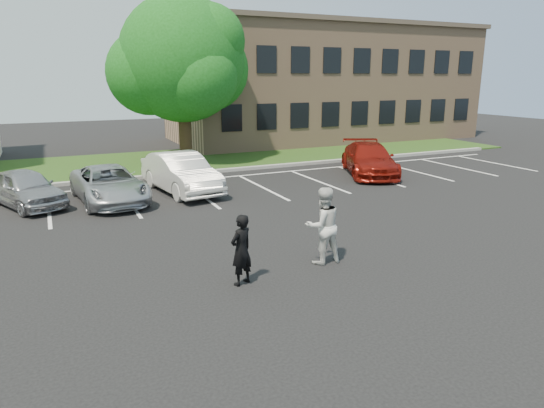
% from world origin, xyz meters
% --- Properties ---
extents(ground_plane, '(90.00, 90.00, 0.00)m').
position_xyz_m(ground_plane, '(0.00, 0.00, 0.00)').
color(ground_plane, black).
rests_on(ground_plane, ground).
extents(curb, '(40.00, 0.30, 0.15)m').
position_xyz_m(curb, '(0.00, 12.00, 0.07)').
color(curb, gray).
rests_on(curb, ground).
extents(grass_strip, '(44.00, 8.00, 0.08)m').
position_xyz_m(grass_strip, '(0.00, 16.00, 0.04)').
color(grass_strip, '#223F14').
rests_on(grass_strip, ground).
extents(stall_lines, '(34.00, 5.36, 0.01)m').
position_xyz_m(stall_lines, '(1.40, 8.95, 0.01)').
color(stall_lines, white).
rests_on(stall_lines, ground).
extents(office_building, '(22.40, 10.40, 8.30)m').
position_xyz_m(office_building, '(14.00, 21.99, 4.16)').
color(office_building, tan).
rests_on(office_building, ground).
extents(tree, '(7.80, 7.20, 8.80)m').
position_xyz_m(tree, '(1.63, 15.64, 5.35)').
color(tree, black).
rests_on(tree, ground).
extents(man_black_suit, '(0.72, 0.62, 1.66)m').
position_xyz_m(man_black_suit, '(-1.68, -0.96, 0.83)').
color(man_black_suit, black).
rests_on(man_black_suit, ground).
extents(man_white_shirt, '(0.98, 0.78, 1.98)m').
position_xyz_m(man_white_shirt, '(0.68, -0.58, 0.99)').
color(man_white_shirt, silver).
rests_on(man_white_shirt, ground).
extents(car_silver_west, '(3.09, 4.34, 1.37)m').
position_xyz_m(car_silver_west, '(-6.28, 8.76, 0.69)').
color(car_silver_west, '#AAA9AF').
rests_on(car_silver_west, ground).
extents(car_silver_minivan, '(2.68, 5.03, 1.35)m').
position_xyz_m(car_silver_minivan, '(-3.44, 8.20, 0.67)').
color(car_silver_minivan, '#B4B7BC').
rests_on(car_silver_minivan, ground).
extents(car_white_sedan, '(2.42, 5.07, 1.61)m').
position_xyz_m(car_white_sedan, '(-0.56, 8.60, 0.80)').
color(car_white_sedan, silver).
rests_on(car_white_sedan, ground).
extents(car_red_compact, '(4.03, 5.57, 1.50)m').
position_xyz_m(car_red_compact, '(8.62, 8.37, 0.75)').
color(car_red_compact, maroon).
rests_on(car_red_compact, ground).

